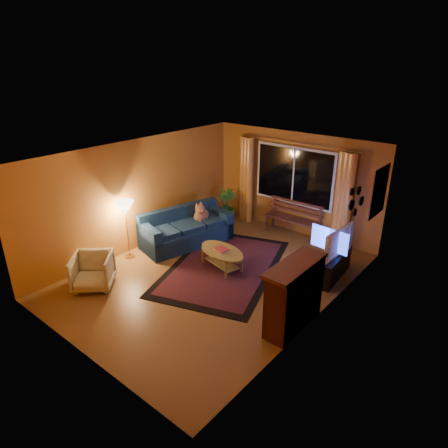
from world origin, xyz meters
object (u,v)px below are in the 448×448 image
Objects in this scene: floor_lamp at (127,230)px; armchair at (93,270)px; coffee_table at (222,259)px; sofa at (186,228)px; tv_console at (331,265)px; bench at (292,227)px.

armchair is at bearing -68.99° from floor_lamp.
armchair is 0.64× the size of coffee_table.
sofa is 2.50m from armchair.
floor_lamp is 1.07× the size of tv_console.
bench is 1.17× the size of tv_console.
floor_lamp is at bearing -156.71° from tv_console.
tv_console is at bearing -39.56° from bench.
armchair reaches higher than tv_console.
tv_console is at bearing 1.89° from armchair.
sofa is at bearing -131.12° from bench.
floor_lamp reaches higher than armchair.
tv_console is (1.66, -1.27, 0.04)m from bench.
armchair is at bearing -124.10° from coffee_table.
bench is 1.91× the size of armchair.
coffee_table is (1.91, 0.91, -0.44)m from floor_lamp.
armchair reaches higher than coffee_table.
floor_lamp is (-0.52, -1.28, 0.22)m from sofa.
bench is 0.68× the size of sofa.
tv_console is at bearing 27.70° from sofa.
bench is at bearing 56.91° from floor_lamp.
floor_lamp is 2.16m from coffee_table.
armchair is at bearing -76.60° from sofa.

